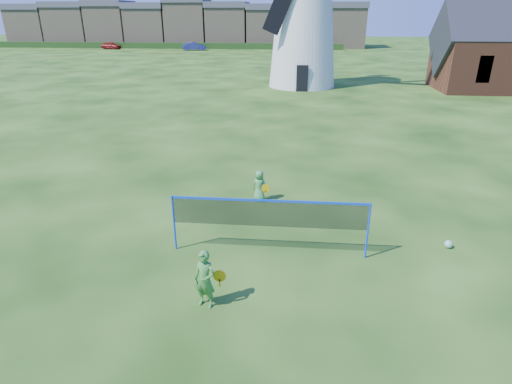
{
  "coord_description": "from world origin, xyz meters",
  "views": [
    {
      "loc": [
        1.12,
        -9.67,
        5.87
      ],
      "look_at": [
        0.2,
        0.5,
        1.5
      ],
      "focal_mm": 29.55,
      "sensor_mm": 36.0,
      "label": 1
    }
  ],
  "objects": [
    {
      "name": "ground",
      "position": [
        0.0,
        0.0,
        0.0
      ],
      "size": [
        220.0,
        220.0,
        0.0
      ],
      "primitive_type": "plane",
      "color": "black",
      "rests_on": "ground"
    },
    {
      "name": "windmill",
      "position": [
        1.67,
        27.5,
        5.86
      ],
      "size": [
        13.17,
        5.58,
        17.34
      ],
      "color": "white",
      "rests_on": "ground"
    },
    {
      "name": "car_right",
      "position": [
        -15.75,
        62.78,
        0.65
      ],
      "size": [
        4.14,
        2.1,
        1.3
      ],
      "primitive_type": "imported",
      "rotation": [
        0.0,
        0.0,
        1.76
      ],
      "color": "navy",
      "rests_on": "ground"
    },
    {
      "name": "car_left",
      "position": [
        -30.54,
        64.04,
        0.6
      ],
      "size": [
        3.75,
        2.18,
        1.2
      ],
      "primitive_type": "imported",
      "rotation": [
        0.0,
        0.0,
        1.34
      ],
      "color": "maroon",
      "rests_on": "ground"
    },
    {
      "name": "player_girl",
      "position": [
        -0.62,
        -2.35,
        0.67
      ],
      "size": [
        0.7,
        0.46,
        1.34
      ],
      "rotation": [
        0.0,
        0.0,
        -0.32
      ],
      "color": "#3C8334",
      "rests_on": "ground"
    },
    {
      "name": "hedge",
      "position": [
        -22.0,
        66.0,
        0.5
      ],
      "size": [
        62.0,
        0.8,
        1.0
      ],
      "primitive_type": "cube",
      "color": "#193814",
      "rests_on": "ground"
    },
    {
      "name": "play_ball",
      "position": [
        5.4,
        0.64,
        0.11
      ],
      "size": [
        0.22,
        0.22,
        0.22
      ],
      "primitive_type": "sphere",
      "color": "green",
      "rests_on": "ground"
    },
    {
      "name": "player_boy",
      "position": [
        0.07,
        3.28,
        0.53
      ],
      "size": [
        0.66,
        0.47,
        1.06
      ],
      "rotation": [
        0.0,
        0.0,
        2.85
      ],
      "color": "#45904D",
      "rests_on": "ground"
    },
    {
      "name": "badminton_net",
      "position": [
        0.59,
        -0.07,
        1.14
      ],
      "size": [
        5.05,
        0.05,
        1.55
      ],
      "color": "blue",
      "rests_on": "ground"
    },
    {
      "name": "terraced_houses",
      "position": [
        -19.4,
        72.0,
        3.89
      ],
      "size": [
        65.15,
        8.4,
        8.38
      ],
      "color": "tan",
      "rests_on": "ground"
    }
  ]
}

